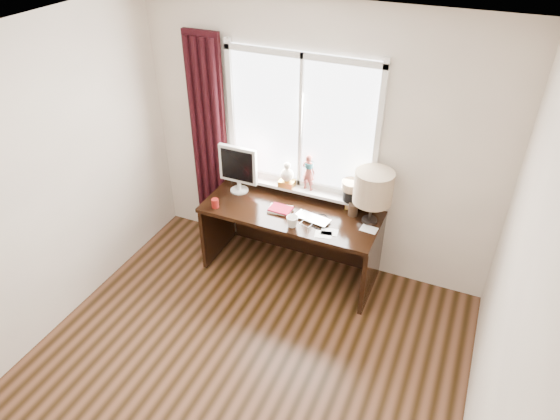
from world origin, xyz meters
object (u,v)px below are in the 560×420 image
at_px(laptop, 313,219).
at_px(red_cup, 215,203).
at_px(mug, 292,221).
at_px(monitor, 238,167).
at_px(table_lamp, 373,188).
at_px(desk, 295,226).

height_order(laptop, red_cup, red_cup).
xyz_separation_m(mug, red_cup, (-0.80, -0.01, -0.01)).
distance_m(red_cup, monitor, 0.43).
bearing_deg(red_cup, mug, 0.41).
distance_m(laptop, monitor, 0.92).
relative_size(laptop, table_lamp, 0.64).
relative_size(laptop, mug, 3.00).
bearing_deg(red_cup, monitor, 78.72).
height_order(mug, table_lamp, table_lamp).
relative_size(laptop, red_cup, 3.71).
relative_size(desk, monitor, 3.47).
height_order(laptop, monitor, monitor).
relative_size(desk, table_lamp, 3.27).
bearing_deg(laptop, red_cup, -159.25).
bearing_deg(table_lamp, desk, -178.41).
distance_m(laptop, desk, 0.39).
height_order(mug, monitor, monitor).
height_order(laptop, desk, laptop).
bearing_deg(mug, laptop, 51.15).
height_order(monitor, table_lamp, table_lamp).
xyz_separation_m(laptop, red_cup, (-0.93, -0.17, 0.03)).
bearing_deg(monitor, red_cup, -101.28).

